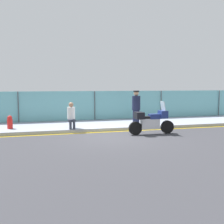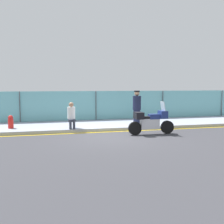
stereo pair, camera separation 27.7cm
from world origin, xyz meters
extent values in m
plane|color=#38383D|center=(0.00, 0.00, 0.00)|extent=(120.00, 120.00, 0.00)
cube|color=#8E93A3|center=(0.00, 2.90, 0.08)|extent=(32.01, 3.26, 0.16)
cube|color=gold|center=(0.00, 1.18, 0.00)|extent=(32.01, 0.18, 0.01)
cube|color=#6BB2B7|center=(0.00, 4.62, 0.94)|extent=(30.41, 0.08, 1.87)
cylinder|color=#4C4C51|center=(-4.31, 4.52, 0.94)|extent=(0.05, 0.05, 1.87)
cylinder|color=#4C4C51|center=(0.00, 4.52, 0.94)|extent=(0.05, 0.05, 1.87)
cylinder|color=#4C4C51|center=(4.31, 4.52, 0.94)|extent=(0.05, 0.05, 1.87)
cylinder|color=#4C4C51|center=(8.61, 4.52, 0.94)|extent=(0.05, 0.05, 1.87)
cylinder|color=black|center=(2.51, 0.09, 0.30)|extent=(0.60, 0.15, 0.60)
cylinder|color=black|center=(0.96, 0.12, 0.30)|extent=(0.60, 0.15, 0.60)
cube|color=silver|center=(1.65, 0.10, 0.48)|extent=(0.86, 0.30, 0.48)
cube|color=navy|center=(1.87, 0.10, 0.81)|extent=(0.53, 0.32, 0.22)
cube|color=black|center=(1.56, 0.11, 0.77)|extent=(0.61, 0.29, 0.10)
cube|color=navy|center=(2.27, 0.09, 0.89)|extent=(0.33, 0.48, 0.34)
cube|color=silver|center=(2.27, 0.09, 1.27)|extent=(0.11, 0.42, 0.42)
cube|color=black|center=(1.13, 0.11, 0.87)|extent=(0.37, 0.51, 0.30)
cylinder|color=#191E38|center=(1.82, 2.36, 0.53)|extent=(0.36, 0.36, 0.74)
cylinder|color=#191E38|center=(1.82, 2.36, 1.28)|extent=(0.44, 0.44, 0.74)
sphere|color=tan|center=(1.82, 2.36, 1.79)|extent=(0.27, 0.27, 0.27)
cylinder|color=black|center=(1.82, 2.36, 1.90)|extent=(0.31, 0.31, 0.06)
cylinder|color=#2D3342|center=(-1.79, 1.37, 0.36)|extent=(0.12, 0.12, 0.40)
cylinder|color=#2D3342|center=(-1.62, 1.37, 0.36)|extent=(0.12, 0.12, 0.40)
cube|color=#2D3342|center=(-1.70, 1.57, 0.56)|extent=(0.32, 0.40, 0.10)
cylinder|color=white|center=(-1.70, 1.77, 0.89)|extent=(0.37, 0.37, 0.57)
sphere|color=#A37556|center=(-1.70, 1.77, 1.29)|extent=(0.23, 0.23, 0.23)
cylinder|color=red|center=(-4.53, 2.38, 0.38)|extent=(0.25, 0.25, 0.45)
sphere|color=red|center=(-4.53, 2.38, 0.68)|extent=(0.23, 0.23, 0.23)
cylinder|color=red|center=(-4.53, 2.24, 0.41)|extent=(0.09, 0.10, 0.09)
camera|label=1|loc=(-3.05, -10.75, 2.20)|focal=42.00mm
camera|label=2|loc=(-2.78, -10.82, 2.20)|focal=42.00mm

